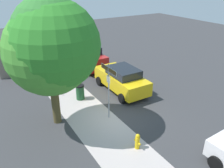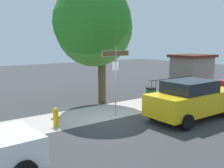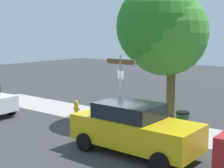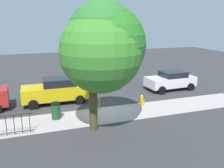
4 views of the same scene
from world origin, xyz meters
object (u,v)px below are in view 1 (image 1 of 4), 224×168
object	(u,v)px
utility_shed	(10,57)
trash_bin	(80,92)
street_sign	(109,81)
car_yellow	(122,79)
fire_hydrant	(137,141)
shade_tree	(52,45)
car_red	(87,57)

from	to	relation	value
utility_shed	trash_bin	world-z (taller)	utility_shed
utility_shed	street_sign	bearing A→B (deg)	-161.46
street_sign	car_yellow	bearing A→B (deg)	-45.17
utility_shed	fire_hydrant	distance (m)	13.45
shade_tree	car_yellow	size ratio (longest dim) A/B	1.46
trash_bin	utility_shed	bearing A→B (deg)	21.51
car_red	fire_hydrant	world-z (taller)	car_red
car_yellow	trash_bin	bearing A→B (deg)	83.44
fire_hydrant	car_red	bearing A→B (deg)	-13.45
car_yellow	car_red	xyz separation A→B (m)	(5.26, 0.10, 0.09)
street_sign	utility_shed	bearing A→B (deg)	18.54
shade_tree	utility_shed	xyz separation A→B (m)	(9.61, 0.78, -3.17)
car_yellow	car_red	bearing A→B (deg)	1.54
shade_tree	car_red	distance (m)	9.34
car_red	fire_hydrant	xyz separation A→B (m)	(-10.58, 2.53, -0.59)
car_red	utility_shed	size ratio (longest dim) A/B	1.49
street_sign	car_yellow	distance (m)	3.68
fire_hydrant	car_yellow	bearing A→B (deg)	-26.26
shade_tree	fire_hydrant	size ratio (longest dim) A/B	8.47
car_red	street_sign	bearing A→B (deg)	160.93
utility_shed	fire_hydrant	bearing A→B (deg)	-166.21
shade_tree	utility_shed	world-z (taller)	shade_tree
car_yellow	utility_shed	size ratio (longest dim) A/B	1.48
trash_bin	car_red	bearing A→B (deg)	-30.02
street_sign	trash_bin	distance (m)	3.31
car_red	trash_bin	size ratio (longest dim) A/B	4.61
car_red	utility_shed	bearing A→B (deg)	64.59
street_sign	fire_hydrant	world-z (taller)	street_sign
fire_hydrant	trash_bin	xyz separation A→B (m)	(5.68, 0.30, 0.11)
street_sign	trash_bin	xyz separation A→B (m)	(2.77, 0.50, -1.74)
street_sign	utility_shed	distance (m)	10.73
car_red	fire_hydrant	bearing A→B (deg)	164.39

